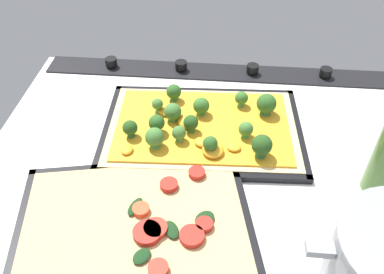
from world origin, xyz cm
name	(u,v)px	position (x,y,z in cm)	size (l,w,h in cm)	color
ground_plane	(208,176)	(0.00, 0.00, -1.50)	(84.75, 71.14, 3.00)	white
stove_control_panel	(216,71)	(0.00, -32.07, 0.54)	(81.36, 7.00, 2.60)	black
baking_tray_front	(202,130)	(1.88, -10.57, 0.36)	(40.35, 28.01, 1.30)	black
broccoli_pizza	(202,125)	(1.89, -10.12, 2.01)	(37.85, 25.51, 5.93)	#D3B77F
baking_tray_back	(135,224)	(11.02, 13.00, 0.37)	(41.30, 32.88, 1.30)	black
veggie_pizza_back	(139,222)	(10.33, 13.02, 1.07)	(38.48, 30.06, 1.90)	tan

